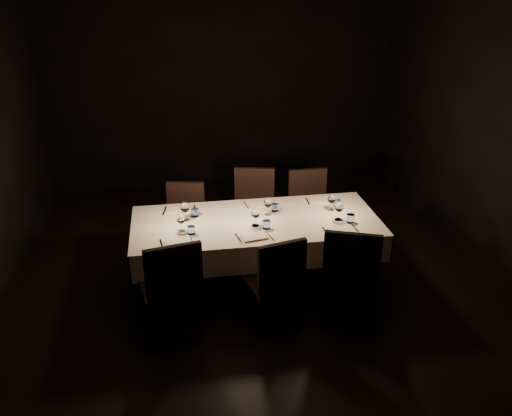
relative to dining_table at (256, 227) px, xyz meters
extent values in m
cube|color=black|center=(0.00, 0.00, -0.69)|extent=(5.00, 6.00, 0.01)
cube|color=black|center=(0.00, 3.00, 0.81)|extent=(5.00, 0.01, 3.00)
cube|color=black|center=(0.00, -3.00, 0.81)|extent=(5.00, 0.01, 3.00)
cube|color=black|center=(2.50, 0.00, 0.81)|extent=(0.01, 6.00, 3.00)
cube|color=black|center=(0.00, 0.00, 0.04)|extent=(2.40, 1.00, 0.04)
cylinder|color=black|center=(-1.12, -0.42, -0.33)|extent=(0.07, 0.07, 0.71)
cylinder|color=black|center=(-1.12, 0.42, -0.33)|extent=(0.07, 0.07, 0.71)
cylinder|color=black|center=(1.12, -0.42, -0.33)|extent=(0.07, 0.07, 0.71)
cylinder|color=black|center=(1.12, 0.42, -0.33)|extent=(0.07, 0.07, 0.71)
cube|color=beige|center=(0.00, 0.00, 0.07)|extent=(2.52, 1.12, 0.01)
cube|color=beige|center=(0.00, 0.55, -0.08)|extent=(2.52, 0.01, 0.28)
cube|color=beige|center=(0.00, -0.55, -0.08)|extent=(2.52, 0.01, 0.28)
cube|color=beige|center=(1.25, 0.00, -0.08)|extent=(0.01, 1.12, 0.28)
cube|color=beige|center=(-1.25, 0.00, -0.08)|extent=(0.01, 1.12, 0.28)
cylinder|color=black|center=(-0.74, -0.48, -0.47)|extent=(0.04, 0.04, 0.43)
cylinder|color=black|center=(-0.66, -0.88, -0.47)|extent=(0.04, 0.04, 0.43)
cylinder|color=black|center=(-1.15, -0.56, -0.47)|extent=(0.04, 0.04, 0.43)
cylinder|color=black|center=(-1.06, -0.97, -0.47)|extent=(0.04, 0.04, 0.43)
cube|color=black|center=(-0.90, -0.72, -0.23)|extent=(0.58, 0.58, 0.06)
cube|color=black|center=(-0.86, -0.93, 0.07)|extent=(0.49, 0.15, 0.54)
cube|color=silver|center=(-0.81, -0.38, 0.08)|extent=(0.24, 0.17, 0.02)
cube|color=silver|center=(-0.96, -0.38, 0.08)|extent=(0.04, 0.21, 0.01)
cube|color=silver|center=(-0.67, -0.38, 0.08)|extent=(0.04, 0.21, 0.01)
cylinder|color=silver|center=(-0.67, -0.20, 0.12)|extent=(0.07, 0.07, 0.08)
cylinder|color=white|center=(-0.76, -0.12, 0.08)|extent=(0.07, 0.07, 0.00)
cylinder|color=white|center=(-0.76, -0.12, 0.12)|extent=(0.01, 0.01, 0.09)
ellipsoid|color=white|center=(-0.76, -0.12, 0.21)|extent=(0.09, 0.09, 0.10)
cylinder|color=black|center=(0.17, -0.47, -0.49)|extent=(0.04, 0.04, 0.40)
cylinder|color=black|center=(0.27, -0.84, -0.49)|extent=(0.04, 0.04, 0.40)
cylinder|color=black|center=(-0.19, -0.56, -0.49)|extent=(0.04, 0.04, 0.40)
cylinder|color=black|center=(-0.10, -0.93, -0.49)|extent=(0.04, 0.04, 0.40)
cube|color=black|center=(0.04, -0.70, -0.26)|extent=(0.56, 0.56, 0.06)
cube|color=black|center=(0.09, -0.90, 0.02)|extent=(0.46, 0.16, 0.50)
cube|color=silver|center=(-0.08, -0.38, 0.08)|extent=(0.26, 0.19, 0.02)
cube|color=silver|center=(-0.23, -0.38, 0.08)|extent=(0.06, 0.21, 0.01)
cube|color=silver|center=(0.07, -0.38, 0.08)|extent=(0.06, 0.21, 0.01)
cylinder|color=silver|center=(0.07, -0.20, 0.12)|extent=(0.08, 0.08, 0.08)
cylinder|color=white|center=(-0.03, -0.12, 0.08)|extent=(0.07, 0.07, 0.00)
cylinder|color=white|center=(-0.03, -0.12, 0.13)|extent=(0.01, 0.01, 0.09)
ellipsoid|color=white|center=(-0.03, -0.12, 0.22)|extent=(0.09, 0.09, 0.11)
cylinder|color=black|center=(1.04, -0.66, -0.47)|extent=(0.04, 0.04, 0.44)
cylinder|color=black|center=(0.89, -1.05, -0.47)|extent=(0.04, 0.04, 0.44)
cylinder|color=black|center=(0.65, -0.50, -0.47)|extent=(0.04, 0.04, 0.44)
cylinder|color=black|center=(0.50, -0.90, -0.47)|extent=(0.04, 0.04, 0.44)
cube|color=black|center=(0.77, -0.78, -0.22)|extent=(0.65, 0.65, 0.07)
cube|color=black|center=(0.69, -0.98, 0.09)|extent=(0.48, 0.23, 0.54)
cube|color=silver|center=(0.78, -0.38, 0.08)|extent=(0.25, 0.16, 0.02)
cube|color=silver|center=(0.63, -0.38, 0.08)|extent=(0.02, 0.22, 0.01)
cube|color=silver|center=(0.94, -0.38, 0.08)|extent=(0.02, 0.22, 0.01)
cylinder|color=silver|center=(0.94, -0.20, 0.12)|extent=(0.08, 0.08, 0.09)
cylinder|color=white|center=(0.84, -0.12, 0.08)|extent=(0.08, 0.08, 0.00)
cylinder|color=white|center=(0.84, -0.12, 0.13)|extent=(0.01, 0.01, 0.09)
ellipsoid|color=white|center=(0.84, -0.12, 0.22)|extent=(0.10, 0.10, 0.11)
cylinder|color=black|center=(-0.93, 0.52, -0.50)|extent=(0.04, 0.04, 0.37)
cylinder|color=black|center=(-0.85, 0.87, -0.50)|extent=(0.04, 0.04, 0.37)
cylinder|color=black|center=(-0.58, 0.45, -0.50)|extent=(0.04, 0.04, 0.37)
cylinder|color=black|center=(-0.51, 0.79, -0.50)|extent=(0.04, 0.04, 0.37)
cube|color=black|center=(-0.72, 0.66, -0.28)|extent=(0.51, 0.51, 0.06)
cube|color=black|center=(-0.68, 0.84, -0.02)|extent=(0.43, 0.14, 0.47)
cube|color=silver|center=(-0.77, 0.38, 0.08)|extent=(0.26, 0.19, 0.02)
cube|color=silver|center=(-0.92, 0.38, 0.08)|extent=(0.05, 0.22, 0.01)
cube|color=silver|center=(-0.61, 0.38, 0.08)|extent=(0.05, 0.22, 0.01)
cylinder|color=silver|center=(-0.61, 0.20, 0.12)|extent=(0.08, 0.08, 0.09)
cylinder|color=white|center=(-0.71, 0.12, 0.08)|extent=(0.07, 0.07, 0.00)
cylinder|color=white|center=(-0.71, 0.12, 0.13)|extent=(0.01, 0.01, 0.09)
ellipsoid|color=white|center=(-0.71, 0.12, 0.22)|extent=(0.10, 0.10, 0.11)
cylinder|color=black|center=(-0.14, 0.60, -0.48)|extent=(0.04, 0.04, 0.41)
cylinder|color=black|center=(-0.06, 0.98, -0.48)|extent=(0.04, 0.04, 0.41)
cylinder|color=black|center=(0.24, 0.51, -0.48)|extent=(0.04, 0.04, 0.41)
cylinder|color=black|center=(0.33, 0.89, -0.48)|extent=(0.04, 0.04, 0.41)
cube|color=black|center=(0.09, 0.75, -0.25)|extent=(0.56, 0.56, 0.06)
cube|color=black|center=(0.14, 0.95, 0.04)|extent=(0.47, 0.15, 0.51)
cube|color=silver|center=(0.10, 0.38, 0.08)|extent=(0.24, 0.17, 0.02)
cube|color=silver|center=(-0.05, 0.38, 0.08)|extent=(0.04, 0.20, 0.01)
cube|color=silver|center=(0.24, 0.38, 0.08)|extent=(0.04, 0.20, 0.01)
cylinder|color=silver|center=(0.24, 0.20, 0.11)|extent=(0.07, 0.07, 0.08)
cylinder|color=white|center=(0.15, 0.12, 0.08)|extent=(0.07, 0.07, 0.00)
cylinder|color=white|center=(0.15, 0.12, 0.12)|extent=(0.01, 0.01, 0.09)
ellipsoid|color=white|center=(0.15, 0.12, 0.21)|extent=(0.09, 0.09, 0.10)
cylinder|color=black|center=(0.58, 0.50, -0.49)|extent=(0.04, 0.04, 0.40)
cylinder|color=black|center=(0.58, 0.88, -0.49)|extent=(0.04, 0.04, 0.40)
cylinder|color=black|center=(0.96, 0.50, -0.49)|extent=(0.04, 0.04, 0.40)
cylinder|color=black|center=(0.96, 0.88, -0.49)|extent=(0.04, 0.04, 0.40)
cube|color=black|center=(0.77, 0.69, -0.26)|extent=(0.46, 0.46, 0.06)
cube|color=black|center=(0.77, 0.89, 0.02)|extent=(0.46, 0.05, 0.50)
cube|color=silver|center=(0.78, 0.38, 0.08)|extent=(0.22, 0.15, 0.02)
cube|color=silver|center=(0.64, 0.38, 0.08)|extent=(0.03, 0.20, 0.01)
cube|color=silver|center=(0.92, 0.38, 0.08)|extent=(0.02, 0.20, 0.01)
cylinder|color=silver|center=(0.92, 0.20, 0.11)|extent=(0.07, 0.07, 0.08)
cylinder|color=white|center=(0.83, 0.12, 0.08)|extent=(0.07, 0.07, 0.00)
cylinder|color=white|center=(0.83, 0.12, 0.12)|extent=(0.01, 0.01, 0.09)
ellipsoid|color=white|center=(0.83, 0.12, 0.21)|extent=(0.09, 0.09, 0.10)
camera|label=1|loc=(-0.81, -4.94, 2.45)|focal=38.00mm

